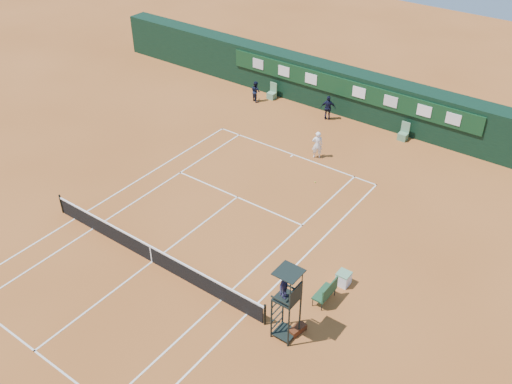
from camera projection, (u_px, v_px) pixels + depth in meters
ground at (152, 262)px, 26.29m from camera, size 90.00×90.00×0.00m
court_lines at (152, 262)px, 26.29m from camera, size 11.05×23.85×0.01m
tennis_net at (151, 253)px, 26.00m from camera, size 12.90×0.10×1.10m
back_wall at (351, 92)px, 37.84m from camera, size 40.00×1.65×3.00m
linesman_chair_left at (272, 94)px, 40.36m from camera, size 0.55×0.50×1.15m
linesman_chair_right at (403, 135)px, 35.49m from camera, size 0.55×0.50×1.15m
umpire_chair at (287, 290)px, 21.32m from camera, size 0.96×0.95×3.42m
player_bench at (327, 291)px, 23.87m from camera, size 0.56×1.20×1.10m
tennis_bag at (298, 330)px, 22.75m from camera, size 0.48×0.81×0.29m
cooler at (343, 279)px, 24.91m from camera, size 0.57×0.57×0.65m
tennis_ball at (315, 182)px, 31.66m from camera, size 0.07×0.07×0.07m
player at (317, 145)px, 33.44m from camera, size 0.74×0.69×1.71m
ball_kid_left at (256, 91)px, 39.79m from camera, size 0.88×0.79×1.48m
ball_kid_right at (328, 108)px, 37.45m from camera, size 1.06×0.80×1.67m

